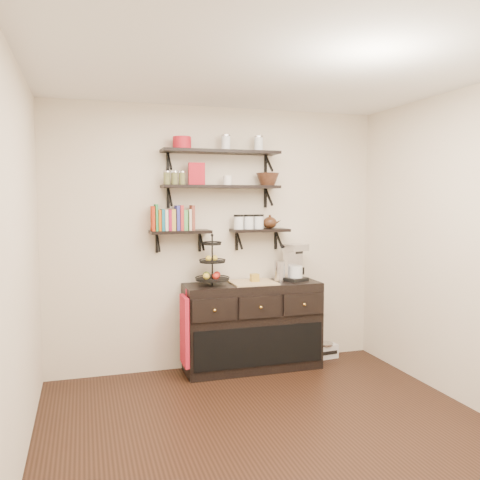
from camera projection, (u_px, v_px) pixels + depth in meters
name	position (u px, v px, depth m)	size (l,w,h in m)	color
floor	(279.00, 438.00, 3.74)	(3.50, 3.50, 0.00)	black
ceiling	(281.00, 64.00, 3.52)	(3.50, 3.50, 0.02)	white
back_wall	(218.00, 238.00, 5.30)	(3.50, 0.02, 2.70)	beige
left_wall	(15.00, 266.00, 3.12)	(0.02, 3.50, 2.70)	beige
right_wall	(479.00, 249.00, 4.15)	(0.02, 3.50, 2.70)	beige
shelf_top	(221.00, 152.00, 5.10)	(1.20, 0.27, 0.23)	black
shelf_mid	(221.00, 187.00, 5.13)	(1.20, 0.27, 0.23)	black
shelf_low_left	(180.00, 232.00, 5.06)	(0.60, 0.25, 0.23)	black
shelf_low_right	(260.00, 231.00, 5.31)	(0.60, 0.25, 0.23)	black
cookbooks	(175.00, 219.00, 5.03)	(0.43, 0.15, 0.26)	#AC290D
glass_canisters	(249.00, 223.00, 5.26)	(0.32, 0.10, 0.13)	silver
sideboard	(252.00, 326.00, 5.24)	(1.40, 0.50, 0.92)	black
fruit_stand	(213.00, 268.00, 5.07)	(0.33, 0.33, 0.49)	black
candle	(255.00, 278.00, 5.20)	(0.08, 0.08, 0.08)	olive
coffee_maker	(294.00, 263.00, 5.35)	(0.26, 0.27, 0.39)	black
thermal_carafe	(280.00, 272.00, 5.26)	(0.11, 0.11, 0.22)	silver
apron	(184.00, 331.00, 4.93)	(0.04, 0.29, 0.68)	maroon
radio	(325.00, 350.00, 5.63)	(0.30, 0.21, 0.17)	silver
recipe_box	(197.00, 174.00, 5.04)	(0.16, 0.06, 0.22)	#A6131F
walnut_bowl	(268.00, 179.00, 5.27)	(0.24, 0.24, 0.13)	black
ramekins	(228.00, 180.00, 5.14)	(0.09, 0.09, 0.10)	white
teapot	(270.00, 222.00, 5.33)	(0.20, 0.15, 0.15)	#381F10
red_pot	(182.00, 143.00, 4.98)	(0.18, 0.18, 0.12)	#A6131F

